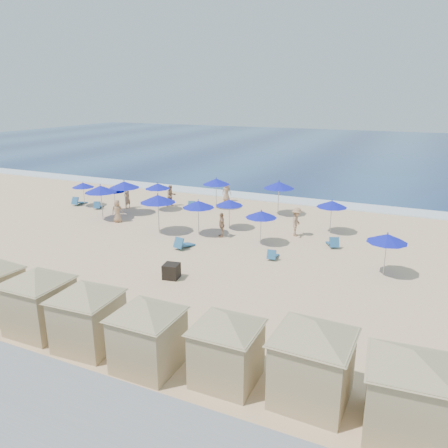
{
  "coord_description": "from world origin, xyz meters",
  "views": [
    {
      "loc": [
        12.82,
        -20.28,
        8.91
      ],
      "look_at": [
        2.05,
        3.0,
        1.22
      ],
      "focal_mm": 35.0,
      "sensor_mm": 36.0,
      "label": 1
    }
  ],
  "objects": [
    {
      "name": "beach_chair_4",
      "position": [
        5.67,
        1.67,
        0.21
      ],
      "size": [
        0.62,
        1.17,
        0.62
      ],
      "color": "#265E8E",
      "rests_on": "ground"
    },
    {
      "name": "umbrella_3",
      "position": [
        -8.23,
        3.99,
        2.29
      ],
      "size": [
        2.32,
        2.32,
        2.64
      ],
      "color": "#A5A8AD",
      "rests_on": "ground"
    },
    {
      "name": "umbrella_1",
      "position": [
        -8.82,
        6.21,
        1.8
      ],
      "size": [
        1.82,
        1.82,
        2.08
      ],
      "color": "#A5A8AD",
      "rests_on": "ground"
    },
    {
      "name": "beachgoer_4",
      "position": [
        -2.34,
        13.0,
        0.82
      ],
      "size": [
        0.85,
        0.6,
        1.65
      ],
      "primitive_type": "imported",
      "rotation": [
        0.0,
        0.0,
        3.24
      ],
      "color": "tan",
      "rests_on": "ground"
    },
    {
      "name": "ocean",
      "position": [
        0.0,
        55.0,
        0.03
      ],
      "size": [
        160.0,
        80.0,
        0.06
      ],
      "primitive_type": "cube",
      "color": "navy",
      "rests_on": "ground"
    },
    {
      "name": "beach_chair_3",
      "position": [
        0.23,
        1.06,
        0.27
      ],
      "size": [
        0.85,
        1.48,
        0.77
      ],
      "color": "#265E8E",
      "rests_on": "ground"
    },
    {
      "name": "cabana_3",
      "position": [
        5.13,
        -9.69,
        1.55
      ],
      "size": [
        4.3,
        4.3,
        2.7
      ],
      "color": "tan",
      "rests_on": "ground"
    },
    {
      "name": "umbrella_8",
      "position": [
        4.19,
        3.73,
        1.9
      ],
      "size": [
        1.93,
        1.93,
        2.2
      ],
      "color": "#A5A8AD",
      "rests_on": "ground"
    },
    {
      "name": "beach_chair_5",
      "position": [
        8.34,
        5.08,
        0.25
      ],
      "size": [
        1.03,
        1.41,
        0.71
      ],
      "color": "#265E8E",
      "rests_on": "ground"
    },
    {
      "name": "umbrella_4",
      "position": [
        -5.99,
        7.99,
        1.95
      ],
      "size": [
        1.97,
        1.97,
        2.25
      ],
      "color": "#A5A8AD",
      "rests_on": "ground"
    },
    {
      "name": "cabana_5",
      "position": [
        10.51,
        -9.04,
        1.67
      ],
      "size": [
        4.65,
        4.65,
        2.92
      ],
      "color": "tan",
      "rests_on": "ground"
    },
    {
      "name": "cabana_1",
      "position": [
        -0.03,
        -9.47,
        1.62
      ],
      "size": [
        4.51,
        4.51,
        2.83
      ],
      "color": "tan",
      "rests_on": "ground"
    },
    {
      "name": "umbrella_9",
      "position": [
        3.05,
        10.68,
        2.31
      ],
      "size": [
        2.34,
        2.34,
        2.67
      ],
      "color": "#A5A8AD",
      "rests_on": "ground"
    },
    {
      "name": "surf_line",
      "position": [
        0.0,
        15.5,
        0.04
      ],
      "size": [
        160.0,
        2.5,
        0.08
      ],
      "primitive_type": "cube",
      "color": "white",
      "rests_on": "ground"
    },
    {
      "name": "beachgoer_3",
      "position": [
        5.73,
        6.23,
        0.94
      ],
      "size": [
        0.77,
        1.25,
        1.88
      ],
      "primitive_type": "imported",
      "rotation": [
        0.0,
        0.0,
        1.63
      ],
      "color": "tan",
      "rests_on": "ground"
    },
    {
      "name": "ground",
      "position": [
        0.0,
        0.0,
        0.0
      ],
      "size": [
        160.0,
        160.0,
        0.0
      ],
      "primitive_type": "plane",
      "color": "beige",
      "rests_on": "ground"
    },
    {
      "name": "umbrella_7",
      "position": [
        1.15,
        5.81,
        1.85
      ],
      "size": [
        1.88,
        1.88,
        2.13
      ],
      "color": "#A5A8AD",
      "rests_on": "ground"
    },
    {
      "name": "beachgoer_0",
      "position": [
        -8.65,
        7.53,
        0.87
      ],
      "size": [
        0.46,
        0.66,
        1.73
      ],
      "primitive_type": "imported",
      "rotation": [
        0.0,
        0.0,
        4.63
      ],
      "color": "tan",
      "rests_on": "ground"
    },
    {
      "name": "beach_chair_2",
      "position": [
        -3.74,
        9.52,
        0.25
      ],
      "size": [
        0.88,
        1.4,
        0.71
      ],
      "color": "#265E8E",
      "rests_on": "ground"
    },
    {
      "name": "beach_chair_1",
      "position": [
        -10.69,
        6.39,
        0.22
      ],
      "size": [
        0.95,
        1.29,
        0.65
      ],
      "color": "#265E8E",
      "rests_on": "ground"
    },
    {
      "name": "umbrella_6",
      "position": [
        -2.73,
        3.05,
        2.33
      ],
      "size": [
        2.36,
        2.36,
        2.68
      ],
      "color": "#A5A8AD",
      "rests_on": "ground"
    },
    {
      "name": "cabana_6",
      "position": [
        13.13,
        -9.27,
        1.61
      ],
      "size": [
        4.47,
        4.47,
        2.81
      ],
      "color": "tan",
      "rests_on": "ground"
    },
    {
      "name": "umbrella_10",
      "position": [
        7.61,
        7.8,
        1.98
      ],
      "size": [
        2.01,
        2.01,
        2.28
      ],
      "color": "#A5A8AD",
      "rests_on": "ground"
    },
    {
      "name": "beachgoer_2",
      "position": [
        1.41,
        4.02,
        0.81
      ],
      "size": [
        0.81,
        1.02,
        1.62
      ],
      "primitive_type": "imported",
      "rotation": [
        0.0,
        0.0,
        5.22
      ],
      "color": "tan",
      "rests_on": "ground"
    },
    {
      "name": "umbrella_2",
      "position": [
        -7.67,
        6.0,
        2.29
      ],
      "size": [
        2.32,
        2.32,
        2.64
      ],
      "color": "#A5A8AD",
      "rests_on": "ground"
    },
    {
      "name": "umbrella_0",
      "position": [
        -12.24,
        6.55,
        1.77
      ],
      "size": [
        1.79,
        1.79,
        2.04
      ],
      "color": "#A5A8AD",
      "rests_on": "ground"
    },
    {
      "name": "umbrella_12",
      "position": [
        -2.16,
        10.62,
        2.16
      ],
      "size": [
        2.19,
        2.19,
        2.49
      ],
      "color": "#A5A8AD",
      "rests_on": "ground"
    },
    {
      "name": "beachgoer_5",
      "position": [
        -6.82,
        3.94,
        0.81
      ],
      "size": [
        0.93,
        0.77,
        1.63
      ],
      "primitive_type": "imported",
      "rotation": [
        0.0,
        0.0,
        3.51
      ],
      "color": "tan",
      "rests_on": "ground"
    },
    {
      "name": "cabana_4",
      "position": [
        7.82,
        -9.25,
        1.5
      ],
      "size": [
        4.18,
        4.18,
        2.62
      ],
      "color": "tan",
      "rests_on": "ground"
    },
    {
      "name": "umbrella_5",
      "position": [
        -0.14,
        3.79,
        2.06
      ],
      "size": [
        2.09,
        2.09,
        2.38
      ],
      "color": "#A5A8AD",
      "rests_on": "ground"
    },
    {
      "name": "trash_bin",
      "position": [
        1.94,
        -3.02,
        0.38
      ],
      "size": [
        0.87,
        0.87,
        0.75
      ],
      "primitive_type": "cube",
      "rotation": [
        0.0,
        0.0,
        0.18
      ],
      "color": "black",
      "rests_on": "ground"
    },
    {
      "name": "umbrella_11",
      "position": [
        11.56,
        1.85,
        1.99
      ],
      "size": [
        2.02,
        2.02,
        2.29
      ],
      "color": "#A5A8AD",
      "rests_on": "ground"
    },
    {
      "name": "beach_chair_0",
      "position": [
        -13.0,
        6.63,
        0.26
      ],
      "size": [
        0.65,
        1.38,
        0.75
      ],
      "color": "#265E8E",
      "rests_on": "ground"
    },
    {
      "name": "beachgoer_1",
      "position": [
        -5.79,
        9.59,
        0.87
      ],
      "size": [
        1.03,
        1.07,
        1.73
      ],
      "primitive_type": "imported",
      "rotation": [
        0.0,
        0.0,
        0.95
      ],
      "color": "tan",
      "rests_on": "ground"
    },
    {
      "name": "cabana_2",
      "position": [
        2.45,
        -9.55,
        1.57
      ],
      "size": [
        4.37,
        4.37,
        2.75
      ],
      "color": "tan",
      "rests_on": "ground"
    }
  ]
}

